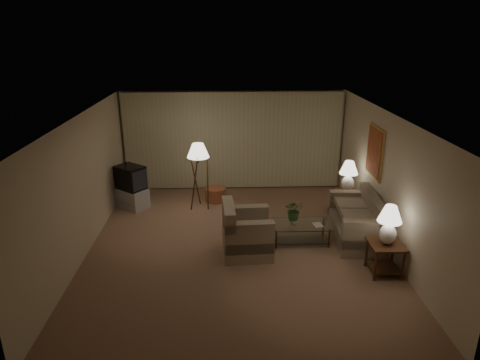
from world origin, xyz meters
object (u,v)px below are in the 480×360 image
tv_cabinet (132,198)px  crt_tv (130,177)px  side_table_near (385,253)px  floor_lamp (199,175)px  sofa (355,222)px  vase (294,220)px  side_table_far (346,199)px  armchair (247,234)px  coffee_table (301,230)px  table_lamp_far (348,174)px  table_lamp_near (389,222)px  ottoman (215,194)px

tv_cabinet → crt_tv: bearing=0.0°
side_table_near → floor_lamp: bearing=138.1°
sofa → vase: size_ratio=11.03×
side_table_far → armchair: bearing=-144.6°
sofa → side_table_far: size_ratio=3.12×
coffee_table → sofa: bearing=4.9°
coffee_table → floor_lamp: size_ratio=0.74×
side_table_far → coffee_table: side_table_far is taller
sofa → coffee_table: sofa is taller
coffee_table → crt_tv: 4.39m
armchair → crt_tv: (-2.74, 2.39, 0.37)m
side_table_far → floor_lamp: floor_lamp is taller
table_lamp_far → side_table_near: bearing=-90.0°
coffee_table → vase: vase is taller
table_lamp_far → coffee_table: 2.04m
table_lamp_far → side_table_far: bearing=14.0°
sofa → side_table_near: sofa is taller
table_lamp_near → ottoman: (-3.14, 3.59, -0.86)m
table_lamp_near → side_table_near: bearing=-26.6°
sofa → crt_tv: (-5.05, 1.90, 0.40)m
sofa → crt_tv: size_ratio=2.27×
floor_lamp → table_lamp_far: bearing=-9.0°
armchair → side_table_far: armchair is taller
crt_tv → floor_lamp: bearing=35.3°
crt_tv → armchair: bearing=-2.8°
armchair → ottoman: (-0.68, 2.74, -0.24)m
side_table_far → crt_tv: size_ratio=0.73×
side_table_near → floor_lamp: 4.75m
side_table_near → coffee_table: size_ratio=0.49×
sofa → table_lamp_near: table_lamp_near is taller
armchair → tv_cabinet: armchair is taller
table_lamp_near → tv_cabinet: size_ratio=0.82×
armchair → vase: size_ratio=6.41×
coffee_table → floor_lamp: (-2.20, 1.91, 0.59)m
sofa → tv_cabinet: bearing=-106.4°
floor_lamp → vase: (2.05, -1.91, -0.37)m
armchair → table_lamp_far: (2.46, 1.75, 0.63)m
side_table_near → armchair: bearing=160.9°
coffee_table → crt_tv: (-3.88, 2.00, 0.51)m
table_lamp_near → floor_lamp: (-3.52, 3.16, -0.17)m
armchair → crt_tv: size_ratio=1.32×
table_lamp_near → vase: (-1.47, 1.25, -0.54)m
sofa → side_table_far: 1.26m
coffee_table → ottoman: (-1.82, 2.34, -0.10)m
floor_lamp → ottoman: 0.90m
tv_cabinet → table_lamp_near: bearing=6.4°
armchair → ottoman: size_ratio=2.05×
side_table_far → crt_tv: bearing=172.9°
sofa → ottoman: sofa is taller
side_table_far → coffee_table: size_ratio=0.49×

